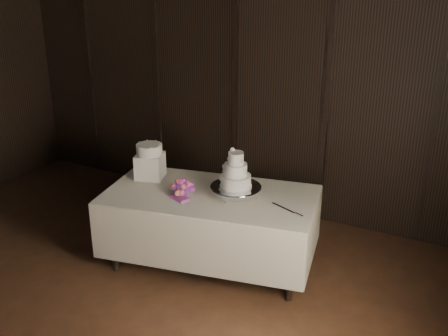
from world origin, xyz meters
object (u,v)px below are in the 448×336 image
(cake_stand, at_px, (236,191))
(wedding_cake, at_px, (233,173))
(bouquet, at_px, (182,188))
(display_table, at_px, (210,226))
(small_cake, at_px, (149,149))
(box_pedestal, at_px, (150,166))

(cake_stand, xyz_separation_m, wedding_cake, (-0.02, -0.01, 0.18))
(wedding_cake, bearing_deg, bouquet, -143.86)
(cake_stand, height_order, wedding_cake, wedding_cake)
(display_table, height_order, bouquet, bouquet)
(display_table, distance_m, bouquet, 0.48)
(display_table, distance_m, small_cake, 0.98)
(box_pedestal, bearing_deg, wedding_cake, 0.06)
(wedding_cake, relative_size, bouquet, 0.87)
(box_pedestal, bearing_deg, display_table, -5.47)
(display_table, xyz_separation_m, small_cake, (-0.73, 0.07, 0.64))
(wedding_cake, height_order, box_pedestal, wedding_cake)
(box_pedestal, height_order, small_cake, small_cake)
(bouquet, xyz_separation_m, small_cake, (-0.50, 0.19, 0.24))
(bouquet, bearing_deg, cake_stand, 23.88)
(small_cake, bearing_deg, box_pedestal, 0.00)
(bouquet, bearing_deg, small_cake, 159.23)
(cake_stand, height_order, box_pedestal, box_pedestal)
(box_pedestal, bearing_deg, cake_stand, 0.90)
(display_table, distance_m, box_pedestal, 0.87)
(bouquet, distance_m, box_pedestal, 0.54)
(cake_stand, bearing_deg, box_pedestal, -179.10)
(cake_stand, xyz_separation_m, box_pedestal, (-0.96, -0.02, 0.08))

